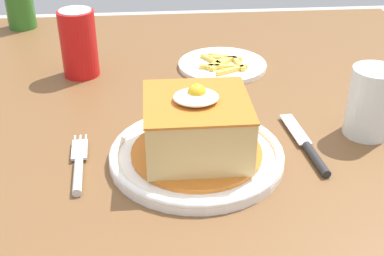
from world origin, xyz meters
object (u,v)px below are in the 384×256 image
(main_plate, at_px, (193,155))
(knife, at_px, (306,150))
(soda_can, at_px, (76,43))
(side_plate_fries, at_px, (220,65))
(fork, at_px, (75,167))
(drinking_glass, at_px, (367,107))

(main_plate, relative_size, knife, 1.45)
(main_plate, relative_size, soda_can, 1.94)
(knife, distance_m, side_plate_fries, 0.32)
(main_plate, relative_size, side_plate_fries, 1.41)
(knife, bearing_deg, fork, -177.28)
(knife, bearing_deg, drinking_glass, 25.80)
(main_plate, xyz_separation_m, soda_can, (-0.19, 0.31, 0.05))
(drinking_glass, xyz_separation_m, side_plate_fries, (-0.18, 0.26, -0.04))
(fork, distance_m, knife, 0.32)
(main_plate, distance_m, fork, 0.16)
(knife, bearing_deg, soda_can, 139.05)
(side_plate_fries, bearing_deg, main_plate, -104.12)
(main_plate, height_order, soda_can, soda_can)
(fork, distance_m, drinking_glass, 0.43)
(fork, xyz_separation_m, soda_can, (-0.03, 0.32, 0.06))
(soda_can, bearing_deg, knife, -40.95)
(knife, relative_size, soda_can, 1.34)
(knife, relative_size, drinking_glass, 1.58)
(main_plate, height_order, drinking_glass, drinking_glass)
(fork, relative_size, side_plate_fries, 0.83)
(main_plate, height_order, fork, main_plate)
(fork, bearing_deg, drinking_glass, 8.59)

